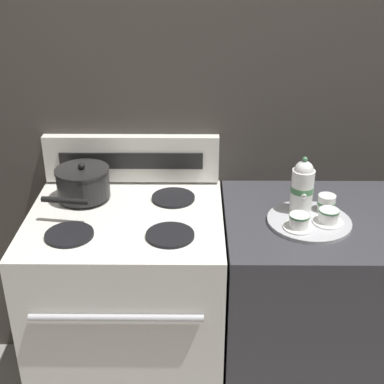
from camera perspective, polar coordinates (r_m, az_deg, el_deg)
wall_back at (r=2.28m, az=3.59°, el=5.19°), size 6.00×0.05×2.20m
stove at (r=2.31m, az=-6.53°, el=-12.75°), size 0.75×0.68×0.95m
control_panel at (r=2.27m, az=-6.45°, el=3.57°), size 0.73×0.05×0.20m
side_counter at (r=2.35m, az=13.06°, el=-12.64°), size 0.78×0.65×0.94m
saucepan at (r=2.17m, az=-11.57°, el=0.96°), size 0.23×0.32×0.15m
serving_tray at (r=2.04m, az=12.37°, el=-3.08°), size 0.31×0.31×0.01m
teapot at (r=2.04m, az=11.69°, el=0.59°), size 0.09×0.14×0.22m
teacup_left at (r=1.96m, az=11.34°, el=-3.10°), size 0.11×0.11×0.05m
teacup_right at (r=2.02m, az=14.36°, el=-2.53°), size 0.11×0.11×0.05m
creamer_jug at (r=2.10m, az=14.14°, el=-1.13°), size 0.07×0.07×0.06m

